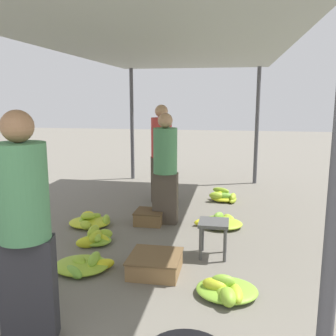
{
  "coord_description": "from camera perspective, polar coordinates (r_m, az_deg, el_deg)",
  "views": [
    {
      "loc": [
        0.88,
        -1.48,
        1.81
      ],
      "look_at": [
        0.0,
        3.54,
        0.86
      ],
      "focal_mm": 40.0,
      "sensor_mm": 36.0,
      "label": 1
    }
  ],
  "objects": [
    {
      "name": "canopy_tarp",
      "position": [
        5.06,
        -0.16,
        18.08
      ],
      "size": [
        3.12,
        6.72,
        0.04
      ],
      "primitive_type": "cube",
      "color": "#9EA399",
      "rests_on": "canopy_post_front_left"
    },
    {
      "name": "crate_near",
      "position": [
        4.05,
        -1.98,
        -14.38
      ],
      "size": [
        0.54,
        0.54,
        0.2
      ],
      "color": "olive",
      "rests_on": "ground"
    },
    {
      "name": "banana_pile_left_2",
      "position": [
        4.86,
        -10.92,
        -10.42
      ],
      "size": [
        0.42,
        0.53,
        0.23
      ],
      "color": "#CDD627",
      "rests_on": "ground"
    },
    {
      "name": "crate_mid",
      "position": [
        5.52,
        -2.85,
        -7.47
      ],
      "size": [
        0.41,
        0.41,
        0.19
      ],
      "color": "brown",
      "rests_on": "ground"
    },
    {
      "name": "canopy_post_back_left",
      "position": [
        8.42,
        -5.51,
        6.57
      ],
      "size": [
        0.08,
        0.08,
        2.45
      ],
      "primitive_type": "cylinder",
      "color": "#4C4C51",
      "rests_on": "ground"
    },
    {
      "name": "canopy_post_back_right",
      "position": [
        8.13,
        13.4,
        6.19
      ],
      "size": [
        0.08,
        0.08,
        2.45
      ],
      "primitive_type": "cylinder",
      "color": "#4C4C51",
      "rests_on": "ground"
    },
    {
      "name": "shopper_walking_mid",
      "position": [
        5.37,
        -0.41,
        0.14
      ],
      "size": [
        0.36,
        0.35,
        1.61
      ],
      "color": "#4C4238",
      "rests_on": "ground"
    },
    {
      "name": "vendor_foreground",
      "position": [
        2.92,
        -21.02,
        -8.3
      ],
      "size": [
        0.46,
        0.46,
        1.73
      ],
      "color": "#2D2D33",
      "rests_on": "ground"
    },
    {
      "name": "banana_pile_left_3",
      "position": [
        5.57,
        -11.74,
        -7.85
      ],
      "size": [
        0.61,
        0.61,
        0.19
      ],
      "color": "#98C131",
      "rests_on": "ground"
    },
    {
      "name": "shopper_walking_far",
      "position": [
        6.56,
        -0.99,
        2.48
      ],
      "size": [
        0.44,
        0.44,
        1.7
      ],
      "color": "#4C4238",
      "rests_on": "ground"
    },
    {
      "name": "banana_pile_left_1",
      "position": [
        4.22,
        -12.59,
        -14.18
      ],
      "size": [
        0.66,
        0.57,
        0.17
      ],
      "color": "#87BA34",
      "rests_on": "ground"
    },
    {
      "name": "canopy_post_front_right",
      "position": [
        1.93,
        23.97,
        -8.05
      ],
      "size": [
        0.08,
        0.08,
        2.45
      ],
      "primitive_type": "cylinder",
      "color": "#4C4C51",
      "rests_on": "ground"
    },
    {
      "name": "banana_pile_right_0",
      "position": [
        3.66,
        8.88,
        -17.96
      ],
      "size": [
        0.58,
        0.57,
        0.2
      ],
      "color": "#84B934",
      "rests_on": "ground"
    },
    {
      "name": "banana_pile_left_0",
      "position": [
        3.96,
        -21.29,
        -16.14
      ],
      "size": [
        0.45,
        0.49,
        0.19
      ],
      "color": "#9EC330",
      "rests_on": "ground"
    },
    {
      "name": "banana_pile_right_2",
      "position": [
        5.49,
        8.0,
        -8.12
      ],
      "size": [
        0.71,
        0.67,
        0.19
      ],
      "color": "#A9C82E",
      "rests_on": "ground"
    },
    {
      "name": "stool",
      "position": [
        4.38,
        6.96,
        -9.1
      ],
      "size": [
        0.34,
        0.34,
        0.42
      ],
      "color": "#4C4C4C",
      "rests_on": "ground"
    },
    {
      "name": "banana_pile_right_1",
      "position": [
        6.74,
        8.49,
        -4.33
      ],
      "size": [
        0.5,
        0.44,
        0.23
      ],
      "color": "#9FC430",
      "rests_on": "ground"
    }
  ]
}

